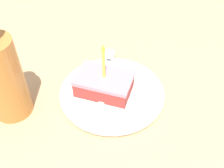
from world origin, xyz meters
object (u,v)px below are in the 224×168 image
(fork, at_px, (107,71))
(bottle, at_px, (2,76))
(plate, at_px, (112,93))
(cake_slice, at_px, (104,83))

(fork, xyz_separation_m, bottle, (0.16, -0.15, 0.08))
(plate, distance_m, bottle, 0.23)
(cake_slice, height_order, bottle, bottle)
(plate, relative_size, bottle, 0.98)
(plate, xyz_separation_m, bottle, (0.10, -0.18, 0.09))
(plate, bearing_deg, cake_slice, -75.34)
(plate, distance_m, fork, 0.06)
(plate, xyz_separation_m, fork, (-0.06, -0.03, 0.01))
(fork, height_order, bottle, bottle)
(cake_slice, bearing_deg, plate, 104.66)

